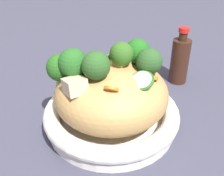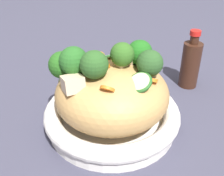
{
  "view_description": "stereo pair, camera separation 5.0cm",
  "coord_description": "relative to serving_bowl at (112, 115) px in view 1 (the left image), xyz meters",
  "views": [
    {
      "loc": [
        -0.43,
        0.0,
        0.34
      ],
      "look_at": [
        0.0,
        0.0,
        0.09
      ],
      "focal_mm": 43.6,
      "sensor_mm": 36.0,
      "label": 1
    },
    {
      "loc": [
        -0.42,
        -0.05,
        0.34
      ],
      "look_at": [
        0.0,
        0.0,
        0.09
      ],
      "focal_mm": 43.6,
      "sensor_mm": 36.0,
      "label": 2
    }
  ],
  "objects": [
    {
      "name": "zucchini_slices",
      "position": [
        0.0,
        -0.02,
        0.1
      ],
      "size": [
        0.14,
        0.11,
        0.04
      ],
      "color": "beige",
      "rests_on": "serving_bowl"
    },
    {
      "name": "ground_plane",
      "position": [
        0.0,
        0.0,
        -0.03
      ],
      "size": [
        3.0,
        3.0,
        0.0
      ],
      "primitive_type": "plane",
      "color": "#3B3A4C"
    },
    {
      "name": "carrot_coins",
      "position": [
        -0.01,
        -0.01,
        0.1
      ],
      "size": [
        0.13,
        0.12,
        0.03
      ],
      "color": "orange",
      "rests_on": "serving_bowl"
    },
    {
      "name": "chicken_chunks",
      "position": [
        -0.01,
        0.01,
        0.1
      ],
      "size": [
        0.12,
        0.12,
        0.04
      ],
      "color": "beige",
      "rests_on": "serving_bowl"
    },
    {
      "name": "broccoli_florets",
      "position": [
        -0.01,
        0.02,
        0.12
      ],
      "size": [
        0.12,
        0.22,
        0.08
      ],
      "color": "#A0B777",
      "rests_on": "serving_bowl"
    },
    {
      "name": "noodle_heap",
      "position": [
        0.0,
        0.0,
        0.05
      ],
      "size": [
        0.21,
        0.21,
        0.12
      ],
      "color": "tan",
      "rests_on": "serving_bowl"
    },
    {
      "name": "soy_sauce_bottle",
      "position": [
        0.18,
        -0.17,
        0.03
      ],
      "size": [
        0.04,
        0.04,
        0.14
      ],
      "color": "#381E14",
      "rests_on": "ground_plane"
    },
    {
      "name": "serving_bowl",
      "position": [
        0.0,
        0.0,
        0.0
      ],
      "size": [
        0.26,
        0.26,
        0.05
      ],
      "color": "white",
      "rests_on": "ground_plane"
    }
  ]
}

